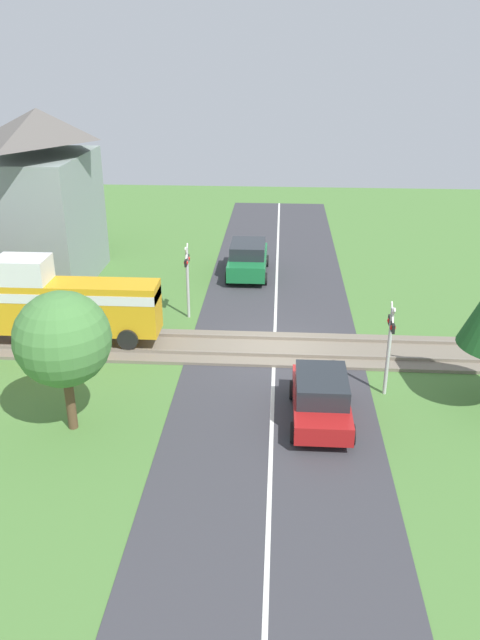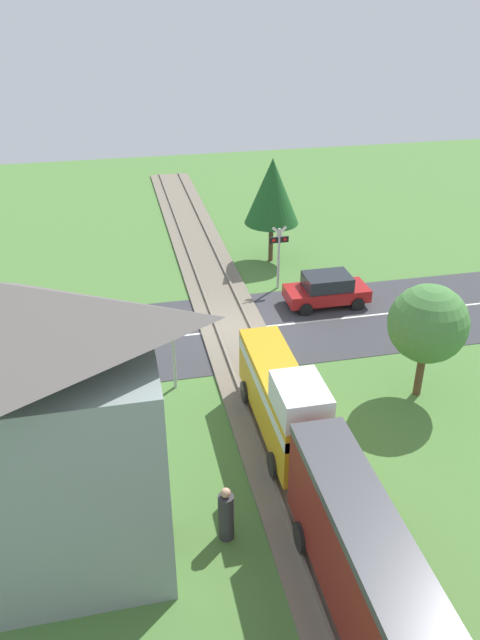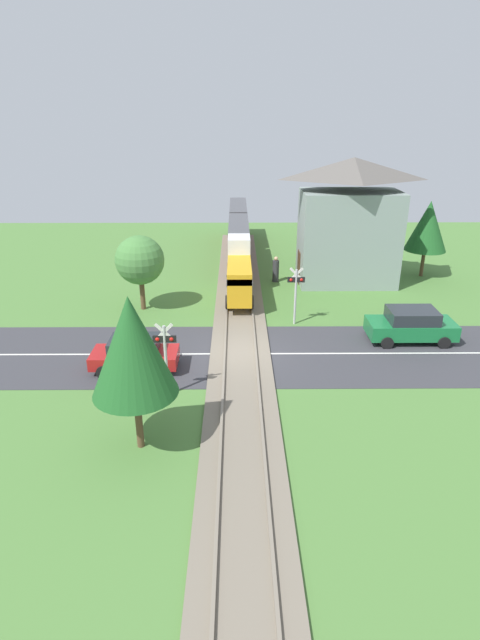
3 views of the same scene
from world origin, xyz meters
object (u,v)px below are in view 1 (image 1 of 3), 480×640
(car_near_crossing, at_px, (321,397))
(crossing_signal_west_approach, at_px, (390,338))
(station_building, at_px, (47,201))
(car_far_side, at_px, (248,258))
(pedestrian_by_station, at_px, (13,300))
(crossing_signal_east_approach, at_px, (187,272))

(car_near_crossing, relative_size, crossing_signal_west_approach, 1.19)
(crossing_signal_west_approach, xyz_separation_m, station_building, (9.94, 14.27, 1.86))
(car_far_side, distance_m, station_building, 9.79)
(station_building, bearing_deg, crossing_signal_west_approach, -124.87)
(car_far_side, bearing_deg, car_near_crossing, -167.49)
(crossing_signal_west_approach, height_order, station_building, station_building)
(car_far_side, bearing_deg, station_building, 98.38)
(car_near_crossing, relative_size, pedestrian_by_station, 2.19)
(crossing_signal_west_approach, bearing_deg, car_far_side, 24.10)
(crossing_signal_west_approach, height_order, pedestrian_by_station, crossing_signal_west_approach)
(crossing_signal_west_approach, bearing_deg, station_building, 55.13)
(car_near_crossing, distance_m, crossing_signal_west_approach, 3.01)
(car_far_side, relative_size, station_building, 0.53)
(station_building, xyz_separation_m, pedestrian_by_station, (-4.58, 0.18, -3.08))
(crossing_signal_east_approach, relative_size, station_building, 0.39)
(car_near_crossing, xyz_separation_m, car_far_side, (12.98, 2.88, 0.08))
(crossing_signal_west_approach, xyz_separation_m, crossing_signal_east_approach, (5.84, 7.23, 0.00))
(crossing_signal_east_approach, bearing_deg, car_far_side, -21.73)
(station_building, bearing_deg, car_near_crossing, -133.87)
(crossing_signal_east_approach, distance_m, station_building, 8.35)
(crossing_signal_east_approach, bearing_deg, crossing_signal_west_approach, -128.94)
(car_near_crossing, xyz_separation_m, crossing_signal_east_approach, (7.53, 5.06, 1.23))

